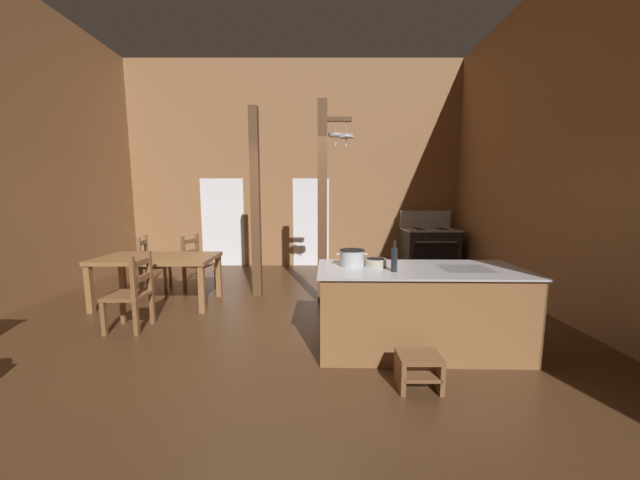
{
  "coord_description": "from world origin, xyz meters",
  "views": [
    {
      "loc": [
        0.59,
        -3.78,
        1.63
      ],
      "look_at": [
        0.58,
        0.73,
        1.04
      ],
      "focal_mm": 18.53,
      "sensor_mm": 36.0,
      "label": 1
    }
  ],
  "objects_px": {
    "kitchen_island": "(419,309)",
    "stockpot_on_counter": "(353,258)",
    "dining_table": "(158,262)",
    "stove_range": "(430,249)",
    "step_stool": "(419,368)",
    "ladderback_chair_at_table_end": "(133,294)",
    "bottle_tall_on_counter": "(395,259)",
    "ladderback_chair_near_window": "(198,263)",
    "mixing_bowl_on_counter": "(376,262)",
    "ladderback_chair_by_post": "(153,264)"
  },
  "relations": [
    {
      "from": "stockpot_on_counter",
      "to": "mixing_bowl_on_counter",
      "type": "relative_size",
      "value": 1.42
    },
    {
      "from": "kitchen_island",
      "to": "ladderback_chair_by_post",
      "type": "bearing_deg",
      "value": 150.4
    },
    {
      "from": "step_stool",
      "to": "bottle_tall_on_counter",
      "type": "height_order",
      "value": "bottle_tall_on_counter"
    },
    {
      "from": "stove_range",
      "to": "bottle_tall_on_counter",
      "type": "xyz_separation_m",
      "value": [
        -1.66,
        -3.91,
        0.53
      ]
    },
    {
      "from": "bottle_tall_on_counter",
      "to": "step_stool",
      "type": "bearing_deg",
      "value": -80.73
    },
    {
      "from": "mixing_bowl_on_counter",
      "to": "bottle_tall_on_counter",
      "type": "distance_m",
      "value": 0.3
    },
    {
      "from": "stove_range",
      "to": "ladderback_chair_at_table_end",
      "type": "relative_size",
      "value": 1.39
    },
    {
      "from": "ladderback_chair_near_window",
      "to": "mixing_bowl_on_counter",
      "type": "distance_m",
      "value": 3.66
    },
    {
      "from": "stove_range",
      "to": "bottle_tall_on_counter",
      "type": "relative_size",
      "value": 4.22
    },
    {
      "from": "kitchen_island",
      "to": "stockpot_on_counter",
      "type": "distance_m",
      "value": 0.9
    },
    {
      "from": "kitchen_island",
      "to": "stove_range",
      "type": "distance_m",
      "value": 3.99
    },
    {
      "from": "dining_table",
      "to": "mixing_bowl_on_counter",
      "type": "distance_m",
      "value": 3.36
    },
    {
      "from": "mixing_bowl_on_counter",
      "to": "kitchen_island",
      "type": "bearing_deg",
      "value": -11.51
    },
    {
      "from": "stove_range",
      "to": "ladderback_chair_at_table_end",
      "type": "bearing_deg",
      "value": -145.42
    },
    {
      "from": "kitchen_island",
      "to": "bottle_tall_on_counter",
      "type": "bearing_deg",
      "value": -153.1
    },
    {
      "from": "step_stool",
      "to": "ladderback_chair_at_table_end",
      "type": "relative_size",
      "value": 0.38
    },
    {
      "from": "dining_table",
      "to": "stove_range",
      "type": "bearing_deg",
      "value": 25.12
    },
    {
      "from": "kitchen_island",
      "to": "ladderback_chair_near_window",
      "type": "height_order",
      "value": "ladderback_chair_near_window"
    },
    {
      "from": "step_stool",
      "to": "ladderback_chair_at_table_end",
      "type": "xyz_separation_m",
      "value": [
        -3.15,
        1.27,
        0.27
      ]
    },
    {
      "from": "stove_range",
      "to": "ladderback_chair_at_table_end",
      "type": "distance_m",
      "value": 5.72
    },
    {
      "from": "kitchen_island",
      "to": "step_stool",
      "type": "xyz_separation_m",
      "value": [
        -0.22,
        -0.76,
        -0.26
      ]
    },
    {
      "from": "kitchen_island",
      "to": "mixing_bowl_on_counter",
      "type": "height_order",
      "value": "mixing_bowl_on_counter"
    },
    {
      "from": "ladderback_chair_near_window",
      "to": "ladderback_chair_at_table_end",
      "type": "xyz_separation_m",
      "value": [
        -0.11,
        -1.89,
        0.0
      ]
    },
    {
      "from": "kitchen_island",
      "to": "ladderback_chair_at_table_end",
      "type": "distance_m",
      "value": 3.4
    },
    {
      "from": "ladderback_chair_near_window",
      "to": "ladderback_chair_at_table_end",
      "type": "height_order",
      "value": "same"
    },
    {
      "from": "step_stool",
      "to": "dining_table",
      "type": "bearing_deg",
      "value": 145.81
    },
    {
      "from": "stockpot_on_counter",
      "to": "ladderback_chair_at_table_end",
      "type": "bearing_deg",
      "value": 171.21
    },
    {
      "from": "stove_range",
      "to": "bottle_tall_on_counter",
      "type": "distance_m",
      "value": 4.28
    },
    {
      "from": "ladderback_chair_by_post",
      "to": "stockpot_on_counter",
      "type": "relative_size",
      "value": 2.82
    },
    {
      "from": "ladderback_chair_by_post",
      "to": "ladderback_chair_near_window",
      "type": "bearing_deg",
      "value": 9.15
    },
    {
      "from": "step_stool",
      "to": "ladderback_chair_near_window",
      "type": "relative_size",
      "value": 0.38
    },
    {
      "from": "dining_table",
      "to": "mixing_bowl_on_counter",
      "type": "height_order",
      "value": "mixing_bowl_on_counter"
    },
    {
      "from": "dining_table",
      "to": "stockpot_on_counter",
      "type": "xyz_separation_m",
      "value": [
        2.8,
        -1.38,
        0.32
      ]
    },
    {
      "from": "dining_table",
      "to": "mixing_bowl_on_counter",
      "type": "bearing_deg",
      "value": -24.36
    },
    {
      "from": "dining_table",
      "to": "ladderback_chair_near_window",
      "type": "bearing_deg",
      "value": 74.73
    },
    {
      "from": "kitchen_island",
      "to": "ladderback_chair_at_table_end",
      "type": "xyz_separation_m",
      "value": [
        -3.37,
        0.5,
        0.01
      ]
    },
    {
      "from": "stockpot_on_counter",
      "to": "dining_table",
      "type": "bearing_deg",
      "value": 153.74
    },
    {
      "from": "ladderback_chair_by_post",
      "to": "mixing_bowl_on_counter",
      "type": "xyz_separation_m",
      "value": [
        3.55,
        -2.18,
        0.47
      ]
    },
    {
      "from": "kitchen_island",
      "to": "ladderback_chair_near_window",
      "type": "xyz_separation_m",
      "value": [
        -3.26,
        2.4,
        0.01
      ]
    },
    {
      "from": "ladderback_chair_near_window",
      "to": "dining_table",
      "type": "bearing_deg",
      "value": -105.27
    },
    {
      "from": "step_stool",
      "to": "kitchen_island",
      "type": "bearing_deg",
      "value": 74.21
    },
    {
      "from": "ladderback_chair_by_post",
      "to": "stockpot_on_counter",
      "type": "height_order",
      "value": "stockpot_on_counter"
    },
    {
      "from": "ladderback_chair_at_table_end",
      "to": "bottle_tall_on_counter",
      "type": "relative_size",
      "value": 3.04
    },
    {
      "from": "dining_table",
      "to": "ladderback_chair_by_post",
      "type": "xyz_separation_m",
      "value": [
        -0.5,
        0.8,
        -0.2
      ]
    },
    {
      "from": "ladderback_chair_near_window",
      "to": "ladderback_chair_by_post",
      "type": "bearing_deg",
      "value": -170.85
    },
    {
      "from": "ladderback_chair_by_post",
      "to": "mixing_bowl_on_counter",
      "type": "distance_m",
      "value": 4.19
    },
    {
      "from": "stove_range",
      "to": "ladderback_chair_near_window",
      "type": "bearing_deg",
      "value": -163.6
    },
    {
      "from": "ladderback_chair_near_window",
      "to": "ladderback_chair_by_post",
      "type": "height_order",
      "value": "same"
    },
    {
      "from": "kitchen_island",
      "to": "step_stool",
      "type": "distance_m",
      "value": 0.84
    },
    {
      "from": "stove_range",
      "to": "stockpot_on_counter",
      "type": "bearing_deg",
      "value": -119.35
    }
  ]
}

